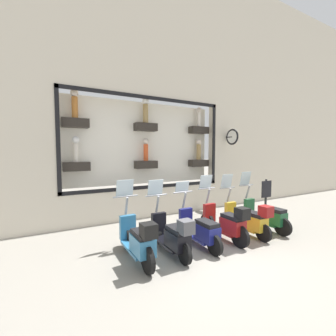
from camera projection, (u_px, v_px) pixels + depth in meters
name	position (u px, v px, depth m)	size (l,w,h in m)	color
ground_plane	(211.00, 255.00, 5.08)	(120.00, 120.00, 0.00)	gray
building_facade	(147.00, 80.00, 7.90)	(1.25, 36.00, 9.54)	beige
scooter_green_0	(266.00, 216.00, 6.72)	(1.80, 0.61, 1.70)	black
scooter_yellow_1	(249.00, 219.00, 6.27)	(1.79, 0.61, 1.66)	black
scooter_red_2	(226.00, 223.00, 5.89)	(1.81, 0.60, 1.67)	black
scooter_navy_3	(200.00, 230.00, 5.54)	(1.79, 0.61, 1.53)	black
scooter_black_4	(173.00, 235.00, 5.09)	(1.79, 0.60, 1.63)	black
scooter_teal_5	(138.00, 240.00, 4.71)	(1.81, 0.60, 1.68)	black
shop_sign_post	(266.00, 200.00, 7.45)	(0.36, 0.45, 1.45)	#232326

